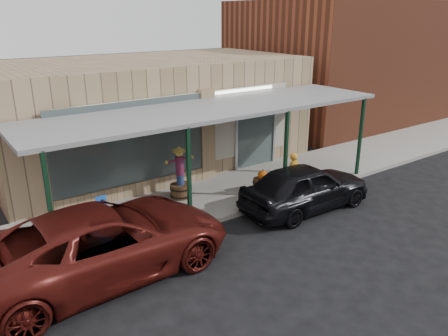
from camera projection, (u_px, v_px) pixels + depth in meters
ground at (288, 241)px, 11.87m from camera, size 120.00×120.00×0.00m
sidewalk at (214, 196)px, 14.62m from camera, size 40.00×3.20×0.15m
storefront at (150, 113)px, 17.46m from camera, size 12.00×6.25×4.20m
awning at (214, 110)px, 13.61m from camera, size 12.00×3.00×3.04m
block_buildings_near at (179, 65)px, 18.79m from camera, size 61.00×8.00×8.00m
barrel_scarecrow at (180, 180)px, 14.18m from camera, size 1.05×0.78×1.74m
barrel_pumpkin at (263, 183)px, 14.76m from camera, size 0.86×0.86×0.79m
handicap_sign at (102, 213)px, 11.17m from camera, size 0.28×0.04×1.36m
parked_sedan at (306, 187)px, 13.61m from camera, size 4.43×1.86×1.65m
car_maroon at (104, 242)px, 10.14m from camera, size 6.19×3.08×1.69m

